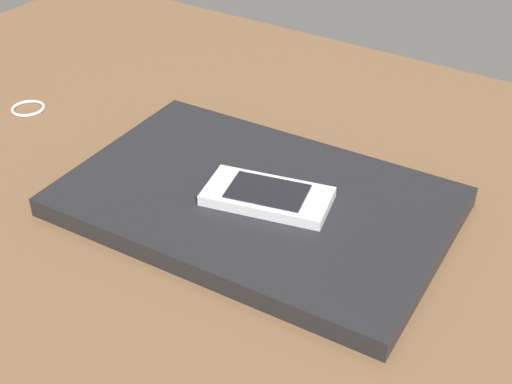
# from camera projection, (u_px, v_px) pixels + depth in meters

# --- Properties ---
(desk_surface) EXTENTS (1.20, 0.80, 0.03)m
(desk_surface) POSITION_uv_depth(u_px,v_px,m) (262.00, 236.00, 0.63)
(desk_surface) COLOR brown
(desk_surface) RESTS_ON ground
(laptop_closed) EXTENTS (0.35, 0.23, 0.02)m
(laptop_closed) POSITION_uv_depth(u_px,v_px,m) (256.00, 202.00, 0.63)
(laptop_closed) COLOR black
(laptop_closed) RESTS_ON desk_surface
(cell_phone_on_laptop) EXTENTS (0.12, 0.08, 0.01)m
(cell_phone_on_laptop) POSITION_uv_depth(u_px,v_px,m) (270.00, 197.00, 0.61)
(cell_phone_on_laptop) COLOR silver
(cell_phone_on_laptop) RESTS_ON laptop_closed
(key_ring) EXTENTS (0.04, 0.04, 0.00)m
(key_ring) POSITION_uv_depth(u_px,v_px,m) (28.00, 108.00, 0.79)
(key_ring) COLOR silver
(key_ring) RESTS_ON desk_surface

